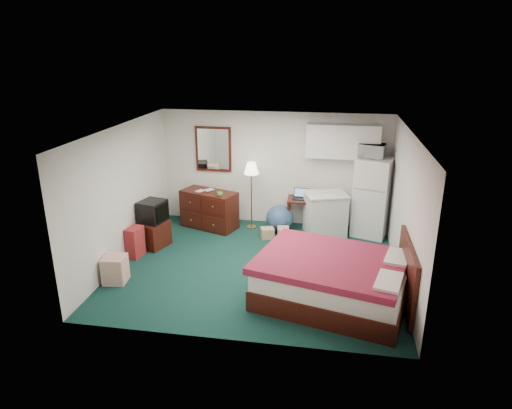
% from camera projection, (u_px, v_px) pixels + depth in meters
% --- Properties ---
extents(floor, '(5.00, 4.50, 0.01)m').
position_uv_depth(floor, '(257.00, 266.00, 8.36)').
color(floor, '#0F322E').
rests_on(floor, ground).
extents(ceiling, '(5.00, 4.50, 0.01)m').
position_uv_depth(ceiling, '(257.00, 130.00, 7.53)').
color(ceiling, silver).
rests_on(ceiling, walls).
extents(walls, '(5.01, 4.51, 2.50)m').
position_uv_depth(walls, '(257.00, 201.00, 7.94)').
color(walls, silver).
rests_on(walls, floor).
extents(mirror, '(0.80, 0.06, 1.00)m').
position_uv_depth(mirror, '(214.00, 149.00, 10.09)').
color(mirror, white).
rests_on(mirror, walls).
extents(upper_cabinets, '(1.50, 0.35, 0.70)m').
position_uv_depth(upper_cabinets, '(343.00, 141.00, 9.42)').
color(upper_cabinets, silver).
rests_on(upper_cabinets, walls).
extents(headboard, '(0.06, 1.56, 1.00)m').
position_uv_depth(headboard, '(407.00, 274.00, 6.90)').
color(headboard, '#35130C').
rests_on(headboard, walls).
extents(dresser, '(1.33, 0.93, 0.83)m').
position_uv_depth(dresser, '(209.00, 209.00, 10.01)').
color(dresser, '#35130C').
rests_on(dresser, floor).
extents(floor_lamp, '(0.39, 0.39, 1.48)m').
position_uv_depth(floor_lamp, '(251.00, 196.00, 9.89)').
color(floor_lamp, gold).
rests_on(floor_lamp, floor).
extents(desk, '(0.57, 0.57, 0.70)m').
position_uv_depth(desk, '(300.00, 214.00, 9.94)').
color(desk, '#35130C').
rests_on(desk, floor).
extents(exercise_ball, '(0.60, 0.60, 0.59)m').
position_uv_depth(exercise_ball, '(280.00, 219.00, 9.82)').
color(exercise_ball, navy).
rests_on(exercise_ball, floor).
extents(kitchen_counter, '(0.96, 0.83, 0.88)m').
position_uv_depth(kitchen_counter, '(325.00, 215.00, 9.61)').
color(kitchen_counter, silver).
rests_on(kitchen_counter, floor).
extents(fridge, '(0.87, 0.87, 1.67)m').
position_uv_depth(fridge, '(373.00, 197.00, 9.50)').
color(fridge, silver).
rests_on(fridge, floor).
extents(bed, '(2.58, 2.23, 0.71)m').
position_uv_depth(bed, '(333.00, 280.00, 7.14)').
color(bed, maroon).
rests_on(bed, floor).
extents(tv_stand, '(0.66, 0.69, 0.51)m').
position_uv_depth(tv_stand, '(153.00, 234.00, 9.12)').
color(tv_stand, '#35130C').
rests_on(tv_stand, floor).
extents(suitcase, '(0.28, 0.39, 0.59)m').
position_uv_depth(suitcase, '(135.00, 242.00, 8.65)').
color(suitcase, maroon).
rests_on(suitcase, floor).
extents(retail_box, '(0.41, 0.41, 0.46)m').
position_uv_depth(retail_box, '(115.00, 269.00, 7.73)').
color(retail_box, silver).
rests_on(retail_box, floor).
extents(file_bin, '(0.43, 0.33, 0.29)m').
position_uv_depth(file_bin, '(219.00, 223.00, 9.97)').
color(file_bin, slate).
rests_on(file_bin, floor).
extents(cardboard_box_a, '(0.32, 0.30, 0.22)m').
position_uv_depth(cardboard_box_a, '(267.00, 233.00, 9.53)').
color(cardboard_box_a, '#947756').
rests_on(cardboard_box_a, floor).
extents(cardboard_box_b, '(0.27, 0.30, 0.27)m').
position_uv_depth(cardboard_box_b, '(283.00, 234.00, 9.44)').
color(cardboard_box_b, '#947756').
rests_on(cardboard_box_b, floor).
extents(laptop, '(0.32, 0.27, 0.21)m').
position_uv_depth(laptop, '(300.00, 194.00, 9.76)').
color(laptop, black).
rests_on(laptop, desk).
extents(crt_tv, '(0.57, 0.59, 0.43)m').
position_uv_depth(crt_tv, '(153.00, 211.00, 9.01)').
color(crt_tv, black).
rests_on(crt_tv, tv_stand).
extents(microwave, '(0.57, 0.40, 0.35)m').
position_uv_depth(microwave, '(372.00, 149.00, 9.20)').
color(microwave, silver).
rests_on(microwave, fridge).
extents(book_a, '(0.14, 0.08, 0.20)m').
position_uv_depth(book_a, '(198.00, 186.00, 9.90)').
color(book_a, '#947756').
rests_on(book_a, dresser).
extents(book_b, '(0.14, 0.12, 0.22)m').
position_uv_depth(book_b, '(206.00, 185.00, 9.97)').
color(book_b, '#947756').
rests_on(book_b, dresser).
extents(mug, '(0.16, 0.16, 0.13)m').
position_uv_depth(mug, '(220.00, 193.00, 9.56)').
color(mug, '#4B933B').
rests_on(mug, dresser).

